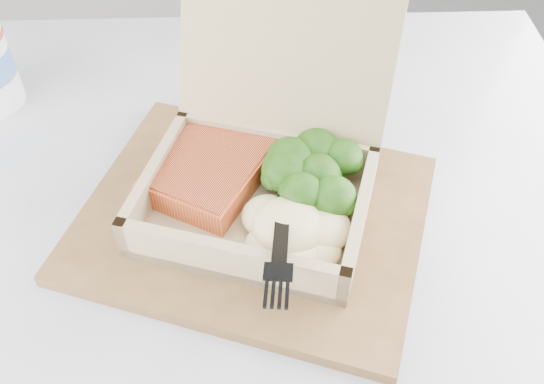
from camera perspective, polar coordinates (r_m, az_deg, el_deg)
name	(u,v)px	position (r m, az deg, el deg)	size (l,w,h in m)	color
cafe_table	(216,376)	(0.72, -5.29, -16.82)	(1.10, 1.10, 0.75)	black
serving_tray	(253,217)	(0.58, -1.81, -2.40)	(0.31, 0.25, 0.01)	brown
takeout_container	(265,154)	(0.56, -0.64, 3.62)	(0.29, 0.29, 0.19)	tan
salmon_fillet	(212,168)	(0.58, -5.71, 2.22)	(0.09, 0.12, 0.03)	#D45529
broccoli_pile	(318,179)	(0.56, 4.34, 1.28)	(0.11, 0.11, 0.04)	#2E6516
mashed_potatoes	(288,226)	(0.53, 1.55, -3.23)	(0.10, 0.09, 0.04)	beige
plastic_fork	(284,200)	(0.53, 1.11, -0.76)	(0.08, 0.15, 0.02)	black
receipt	(268,103)	(0.71, -0.39, 8.40)	(0.07, 0.14, 0.00)	silver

